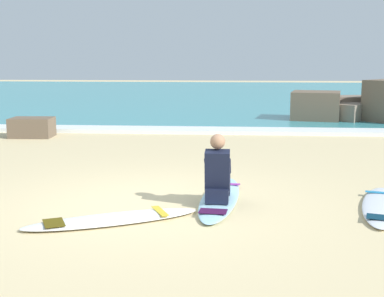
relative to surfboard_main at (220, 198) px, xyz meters
name	(u,v)px	position (x,y,z in m)	size (l,w,h in m)	color
ground_plane	(148,204)	(-1.01, -0.31, -0.04)	(80.00, 80.00, 0.00)	beige
sea	(211,95)	(-1.01, 20.65, 0.01)	(80.00, 28.00, 0.10)	teal
breaking_foam	(190,130)	(-1.01, 6.95, 0.02)	(80.00, 0.90, 0.11)	white
surfboard_main	(220,198)	(0.00, 0.00, 0.00)	(0.74, 2.57, 0.08)	#9ED1E5
surfer_seated	(218,175)	(-0.03, -0.26, 0.40)	(0.38, 0.71, 0.95)	black
surfboard_spare_near	(112,219)	(-1.34, -1.12, 0.00)	(2.27, 1.45, 0.08)	white
surfboard_spare_far	(382,206)	(2.24, -0.25, 0.00)	(1.08, 2.21, 0.08)	silver
rock_outcrop_distant	(358,106)	(4.18, 9.63, 0.48)	(4.42, 3.01, 1.37)	#756656
shoreline_rock	(32,127)	(-5.05, 5.76, 0.22)	(1.07, 0.73, 0.51)	brown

